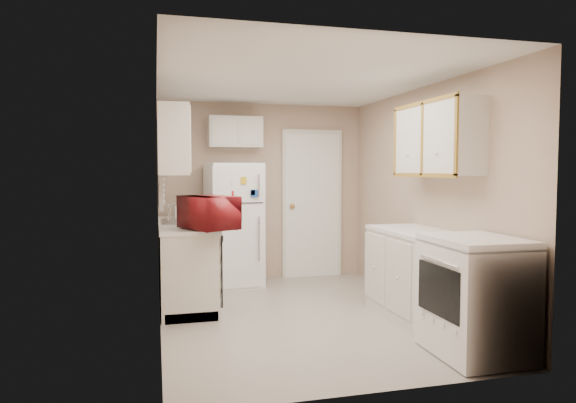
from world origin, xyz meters
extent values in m
plane|color=beige|center=(0.00, 0.00, 0.00)|extent=(3.80, 3.80, 0.00)
plane|color=white|center=(0.00, 0.00, 2.40)|extent=(3.80, 3.80, 0.00)
plane|color=#C1A690|center=(-1.40, 0.00, 1.20)|extent=(3.80, 3.80, 0.00)
plane|color=#C1A690|center=(1.40, 0.00, 1.20)|extent=(3.80, 3.80, 0.00)
plane|color=#C1A690|center=(0.00, 1.90, 1.20)|extent=(2.80, 2.80, 0.00)
plane|color=#C1A690|center=(0.00, -1.90, 1.20)|extent=(2.80, 2.80, 0.00)
cube|color=silver|center=(-1.10, 0.90, 0.45)|extent=(0.60, 1.80, 0.90)
cube|color=black|center=(-0.81, 0.30, 0.49)|extent=(0.03, 0.58, 0.72)
cube|color=gray|center=(-1.10, 1.05, 0.86)|extent=(0.54, 0.74, 0.16)
imported|color=maroon|center=(-0.90, 0.18, 1.05)|extent=(0.70, 0.56, 0.41)
imported|color=white|center=(-1.15, 1.52, 1.00)|extent=(0.10, 0.10, 0.22)
cube|color=silver|center=(-1.36, 1.05, 1.60)|extent=(0.10, 0.98, 1.08)
cube|color=silver|center=(-1.25, 0.22, 1.80)|extent=(0.30, 0.45, 0.70)
cube|color=white|center=(-0.46, 1.53, 0.79)|extent=(0.72, 0.70, 1.59)
cube|color=silver|center=(-0.40, 1.75, 2.00)|extent=(0.70, 0.30, 0.40)
cube|color=white|center=(0.70, 1.86, 1.02)|extent=(0.86, 0.06, 2.08)
cube|color=silver|center=(1.10, -0.80, 0.45)|extent=(0.60, 2.00, 0.90)
cube|color=white|center=(1.05, -1.45, 0.49)|extent=(0.66, 0.81, 0.97)
cube|color=silver|center=(1.25, -0.50, 1.80)|extent=(0.30, 1.20, 0.70)
camera|label=1|loc=(-1.42, -5.01, 1.50)|focal=32.00mm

